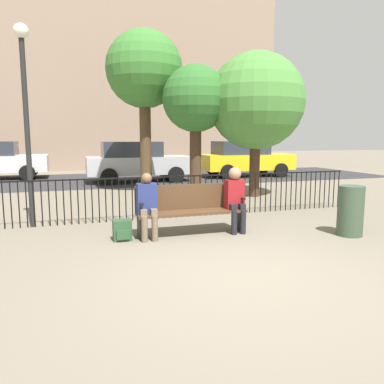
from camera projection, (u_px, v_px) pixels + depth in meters
ground_plane at (242, 275)px, 4.89m from camera, size 80.00×80.00×0.00m
park_bench at (191, 207)px, 6.93m from camera, size 2.04×0.45×0.92m
seated_person_0 at (147, 203)px, 6.53m from camera, size 0.34×0.39×1.18m
seated_person_1 at (235, 195)px, 7.03m from camera, size 0.34×0.39×1.24m
backpack at (122, 230)px, 6.52m from camera, size 0.32×0.25×0.36m
fence_railing at (170, 193)px, 8.29m from camera, size 9.01×0.03×0.95m
tree_0 at (256, 102)px, 11.05m from camera, size 2.85×2.85×4.27m
tree_1 at (196, 101)px, 10.90m from camera, size 1.94×1.94×3.88m
tree_2 at (144, 71)px, 11.59m from camera, size 2.39×2.39×5.08m
lamp_post at (25, 97)px, 7.18m from camera, size 0.28×0.28×3.90m
street_surface at (123, 179)px, 16.21m from camera, size 24.00×6.00×0.01m
parked_car_0 at (245, 158)px, 17.20m from camera, size 4.20×1.94×1.62m
parked_car_1 at (137, 161)px, 15.21m from camera, size 4.20×1.94×1.62m
building_facade at (102, 9)px, 22.39m from camera, size 20.00×6.00×18.79m
trash_bin at (350, 211)px, 6.82m from camera, size 0.46×0.46×0.92m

